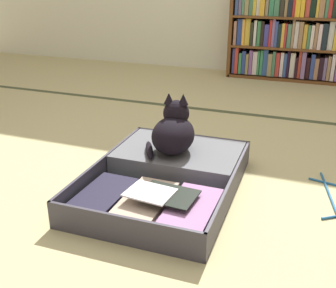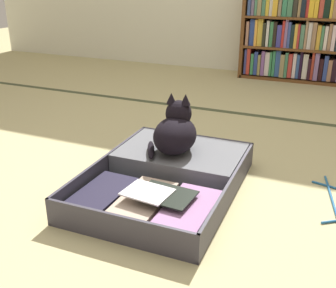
% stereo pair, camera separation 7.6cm
% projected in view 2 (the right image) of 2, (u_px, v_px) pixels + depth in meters
% --- Properties ---
extents(ground_plane, '(10.00, 10.00, 0.00)m').
position_uv_depth(ground_plane, '(174.00, 183.00, 1.87)').
color(ground_plane, tan).
extents(tatami_border, '(4.80, 0.05, 0.00)m').
position_uv_depth(tatami_border, '(237.00, 113.00, 2.80)').
color(tatami_border, '#3F462D').
rests_on(tatami_border, ground_plane).
extents(bookshelf, '(1.44, 0.26, 0.82)m').
position_uv_depth(bookshelf, '(327.00, 36.00, 3.45)').
color(bookshelf, brown).
rests_on(bookshelf, ground_plane).
extents(open_suitcase, '(0.61, 0.84, 0.12)m').
position_uv_depth(open_suitcase, '(170.00, 175.00, 1.83)').
color(open_suitcase, '#393642').
rests_on(open_suitcase, ground_plane).
extents(black_cat, '(0.26, 0.30, 0.27)m').
position_uv_depth(black_cat, '(176.00, 132.00, 1.88)').
color(black_cat, black).
rests_on(black_cat, open_suitcase).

